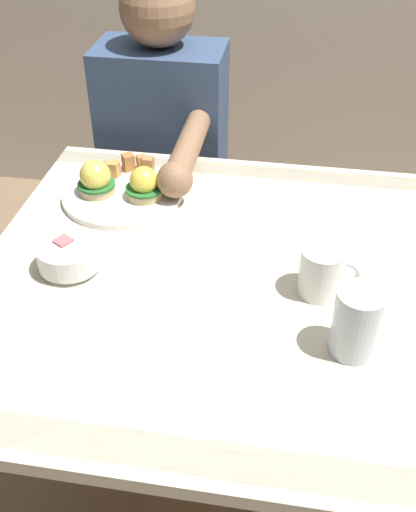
{
  "coord_description": "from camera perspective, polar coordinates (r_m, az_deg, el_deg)",
  "views": [
    {
      "loc": [
        -0.01,
        -0.88,
        1.47
      ],
      "look_at": [
        -0.16,
        0.0,
        0.78
      ],
      "focal_mm": 42.37,
      "sensor_mm": 36.0,
      "label": 1
    }
  ],
  "objects": [
    {
      "name": "water_glass_near",
      "position": [
        1.0,
        13.78,
        -6.45
      ],
      "size": [
        0.08,
        0.08,
        0.12
      ],
      "color": "silver",
      "rests_on": "dining_table"
    },
    {
      "name": "ground_plane",
      "position": [
        1.71,
        5.56,
        -21.67
      ],
      "size": [
        6.0,
        6.0,
        0.0
      ],
      "primitive_type": "plane",
      "color": "#7F664C"
    },
    {
      "name": "fruit_bowl",
      "position": [
        1.18,
        -13.01,
        -0.0
      ],
      "size": [
        0.12,
        0.12,
        0.06
      ],
      "color": "white",
      "rests_on": "dining_table"
    },
    {
      "name": "eggs_benedict_plate",
      "position": [
        1.38,
        -8.3,
        6.46
      ],
      "size": [
        0.27,
        0.27,
        0.09
      ],
      "color": "white",
      "rests_on": "dining_table"
    },
    {
      "name": "dining_table",
      "position": [
        1.21,
        7.34,
        -6.2
      ],
      "size": [
        1.2,
        0.9,
        0.74
      ],
      "color": "beige",
      "rests_on": "ground_plane"
    },
    {
      "name": "coffee_mug",
      "position": [
        1.1,
        10.79,
        -1.33
      ],
      "size": [
        0.11,
        0.08,
        0.09
      ],
      "color": "white",
      "rests_on": "dining_table"
    },
    {
      "name": "diner_person",
      "position": [
        1.73,
        -4.25,
        9.38
      ],
      "size": [
        0.34,
        0.54,
        1.14
      ],
      "color": "#33333D",
      "rests_on": "ground_plane"
    }
  ]
}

